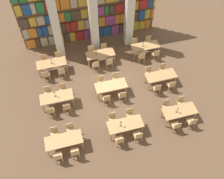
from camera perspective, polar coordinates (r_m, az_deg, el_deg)
The scene contains 56 objects.
ground_plane at distance 15.63m, azimuth -0.27°, elevation -0.83°, with size 40.00×40.00×0.00m, color brown.
bookshelf_bank at distance 17.87m, azimuth -5.25°, elevation 18.47°, with size 9.72×0.35×5.50m.
pillar_left at distance 16.47m, azimuth -13.10°, elevation 15.43°, with size 0.53×0.53×6.00m.
pillar_center at distance 16.65m, azimuth -4.36°, elevation 17.09°, with size 0.53×0.53×6.00m.
pillar_right at distance 17.19m, azimuth 4.14°, elevation 18.32°, with size 0.53×0.53×6.00m.
reading_table_0 at distance 13.33m, azimuth -10.96°, elevation -11.43°, with size 1.92×0.82×0.78m.
chair_0 at distance 13.23m, azimuth -12.27°, elevation -14.80°, with size 0.42×0.40×0.89m.
chair_1 at distance 13.88m, azimuth -13.03°, elevation -9.67°, with size 0.42×0.40×0.89m.
chair_2 at distance 13.17m, azimuth -8.46°, elevation -14.05°, with size 0.42×0.40×0.89m.
chair_3 at distance 13.82m, azimuth -9.47°, elevation -8.96°, with size 0.42×0.40×0.89m.
reading_table_1 at distance 13.56m, azimuth 3.03°, elevation -8.11°, with size 1.92×0.82×0.78m.
chair_4 at distance 13.34m, azimuth 1.74°, elevation -11.54°, with size 0.42×0.40×0.89m.
chair_5 at distance 13.99m, azimuth 0.13°, elevation -6.66°, with size 0.42×0.40×0.89m.
chair_6 at distance 13.53m, azimuth 5.98°, elevation -10.46°, with size 0.42×0.40×0.89m.
chair_7 at distance 14.17m, azimuth 4.15°, elevation -5.71°, with size 0.42×0.40×0.89m.
desk_lamp_0 at distance 13.18m, azimuth 2.03°, elevation -7.65°, with size 0.14×0.14×0.42m.
reading_table_2 at distance 14.50m, azimuth 15.16°, elevation -4.90°, with size 1.92×0.82×0.78m.
chair_8 at distance 14.19m, azimuth 14.41°, elevation -8.04°, with size 0.42×0.40×0.89m.
chair_9 at distance 14.80m, azimuth 12.24°, elevation -3.64°, with size 0.42×0.40×0.89m.
chair_10 at distance 14.56m, azimuth 17.77°, elevation -7.06°, with size 0.42×0.40×0.89m.
chair_11 at distance 15.16m, azimuth 15.49°, elevation -2.81°, with size 0.42×0.40×0.89m.
desk_lamp_1 at distance 14.12m, azimuth 14.77°, elevation -4.42°, with size 0.14×0.14×0.39m.
reading_table_3 at distance 14.92m, azimuth -12.53°, elevation -1.81°, with size 1.92×0.82×0.78m.
chair_12 at distance 14.69m, azimuth -13.87°, elevation -4.75°, with size 0.42×0.40×0.89m.
chair_13 at distance 15.54m, azimuth -14.44°, elevation -0.63°, with size 0.42×0.40×0.89m.
chair_14 at distance 14.64m, azimuth -10.35°, elevation -4.02°, with size 0.42×0.40×0.89m.
chair_15 at distance 15.49m, azimuth -11.13°, elevation 0.07°, with size 0.42×0.40×0.89m.
desk_lamp_2 at distance 14.66m, azimuth -12.98°, elevation -0.87°, with size 0.14×0.14×0.41m.
reading_table_4 at distance 15.09m, azimuth -0.24°, elevation 0.74°, with size 1.92×0.82×0.78m.
chair_16 at distance 14.76m, azimuth -1.26°, elevation -2.12°, with size 0.42×0.40×0.89m.
chair_17 at distance 15.60m, azimuth -2.53°, elevation 1.83°, with size 0.42×0.40×0.89m.
chair_18 at distance 14.92m, azimuth 2.34°, elevation -1.33°, with size 0.42×0.40×0.89m.
chair_19 at distance 15.76m, azimuth 0.89°, elevation 2.54°, with size 0.42×0.40×0.89m.
reading_table_5 at distance 15.91m, azimuth 11.09°, elevation 3.00°, with size 1.92×0.82×0.78m.
chair_20 at distance 15.49m, azimuth 10.21°, elevation 0.29°, with size 0.42×0.40×0.89m.
chair_21 at distance 16.29m, azimuth 8.42°, elevation 3.96°, with size 0.42×0.40×0.89m.
chair_22 at distance 15.84m, azimuth 13.38°, elevation 1.00°, with size 0.42×0.40×0.89m.
chair_23 at distance 16.62m, azimuth 11.49°, elevation 4.56°, with size 0.42×0.40×0.89m.
reading_table_6 at distance 16.81m, azimuth -13.64°, elevation 5.70°, with size 1.92×0.82×0.78m.
chair_24 at distance 16.50m, azimuth -14.81°, elevation 3.23°, with size 0.42×0.40×0.89m.
chair_25 at distance 17.48m, azimuth -15.28°, elevation 6.48°, with size 0.42×0.40×0.89m.
chair_26 at distance 16.45m, azimuth -11.48°, elevation 3.94°, with size 0.42×0.40×0.89m.
chair_27 at distance 17.44m, azimuth -12.12°, elevation 7.17°, with size 0.42×0.40×0.89m.
desk_lamp_3 at distance 16.53m, azimuth -13.74°, elevation 6.48°, with size 0.14×0.14×0.40m.
reading_table_7 at distance 16.99m, azimuth -2.69°, elevation 7.99°, with size 1.92×0.82×0.78m.
chair_28 at distance 16.58m, azimuth -3.74°, elevation 5.59°, with size 0.42×0.40×0.89m.
chair_29 at distance 17.56m, azimuth -4.76°, elevation 8.71°, with size 0.42×0.40×0.89m.
chair_30 at distance 16.72m, azimuth -0.63°, elevation 6.20°, with size 0.42×0.40×0.89m.
chair_31 at distance 17.69m, azimuth -1.80°, elevation 9.27°, with size 0.42×0.40×0.89m.
desk_lamp_4 at distance 16.68m, azimuth -3.67°, elevation 8.74°, with size 0.14×0.14×0.43m.
reading_table_8 at distance 17.70m, azimuth 7.64°, elevation 9.67°, with size 1.92×0.82×0.78m.
chair_32 at distance 17.22m, azimuth 6.77°, elevation 7.42°, with size 0.42×0.40×0.89m.
chair_33 at distance 18.16m, azimuth 5.29°, elevation 10.37°, with size 0.42×0.40×0.89m.
chair_34 at distance 17.55m, azimuth 9.96°, elevation 7.97°, with size 0.42×0.40×0.89m.
chair_35 at distance 18.48m, azimuth 8.37°, elevation 10.86°, with size 0.42×0.40×0.89m.
desk_lamp_5 at distance 17.40m, azimuth 7.19°, elevation 10.47°, with size 0.14×0.14×0.42m.
Camera 1 is at (-2.45, -9.24, 12.36)m, focal length 40.00 mm.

